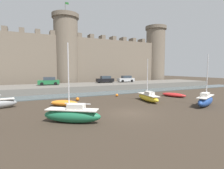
% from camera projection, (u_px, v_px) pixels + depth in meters
% --- Properties ---
extents(ground_plane, '(160.00, 160.00, 0.00)m').
position_uv_depth(ground_plane, '(130.00, 113.00, 17.46)').
color(ground_plane, '#382D23').
extents(water_channel, '(80.00, 4.50, 0.10)m').
position_uv_depth(water_channel, '(86.00, 94.00, 30.30)').
color(water_channel, '#47565B').
rests_on(water_channel, ground).
extents(quay_road, '(69.24, 10.00, 1.21)m').
position_uv_depth(quay_road, '(76.00, 87.00, 36.75)').
color(quay_road, '#666059').
rests_on(quay_road, ground).
extents(castle, '(63.87, 6.63, 21.09)m').
position_uv_depth(castle, '(66.00, 56.00, 44.35)').
color(castle, '#706354').
rests_on(castle, ground).
extents(sailboat_midflat_right, '(2.07, 5.24, 5.81)m').
position_uv_depth(sailboat_midflat_right, '(148.00, 97.00, 24.00)').
color(sailboat_midflat_right, yellow).
rests_on(sailboat_midflat_right, ground).
extents(sailboat_foreground_centre, '(4.70, 3.80, 6.51)m').
position_uv_depth(sailboat_foreground_centre, '(72.00, 115.00, 14.35)').
color(sailboat_foreground_centre, '#1E6B47').
rests_on(sailboat_foreground_centre, ground).
extents(sailboat_near_channel_right, '(5.15, 3.09, 6.17)m').
position_uv_depth(sailboat_near_channel_right, '(206.00, 100.00, 20.88)').
color(sailboat_near_channel_right, '#234793').
rests_on(sailboat_near_channel_right, ground).
extents(rowboat_midflat_centre, '(2.69, 4.17, 0.63)m').
position_uv_depth(rowboat_midflat_centre, '(174.00, 95.00, 27.94)').
color(rowboat_midflat_centre, red).
rests_on(rowboat_midflat_centre, ground).
extents(rowboat_foreground_left, '(3.53, 3.07, 0.72)m').
position_uv_depth(rowboat_foreground_left, '(64.00, 103.00, 20.81)').
color(rowboat_foreground_left, orange).
rests_on(rowboat_foreground_left, ground).
extents(mooring_buoy_near_channel, '(0.45, 0.45, 0.45)m').
position_uv_depth(mooring_buoy_near_channel, '(117.00, 95.00, 28.21)').
color(mooring_buoy_near_channel, orange).
rests_on(mooring_buoy_near_channel, ground).
extents(mooring_buoy_off_centre, '(0.48, 0.48, 0.48)m').
position_uv_depth(mooring_buoy_off_centre, '(78.00, 99.00, 24.38)').
color(mooring_buoy_off_centre, orange).
rests_on(mooring_buoy_off_centre, ground).
extents(car_quay_centre_west, '(4.22, 2.12, 1.62)m').
position_uv_depth(car_quay_centre_west, '(105.00, 79.00, 41.61)').
color(car_quay_centre_west, black).
rests_on(car_quay_centre_west, quay_road).
extents(car_quay_east, '(4.22, 2.12, 1.62)m').
position_uv_depth(car_quay_east, '(49.00, 81.00, 35.26)').
color(car_quay_east, '#1E6638').
rests_on(car_quay_east, quay_road).
extents(car_quay_centre_east, '(4.22, 2.12, 1.62)m').
position_uv_depth(car_quay_centre_east, '(126.00, 79.00, 43.68)').
color(car_quay_centre_east, '#B2B5B7').
rests_on(car_quay_centre_east, quay_road).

